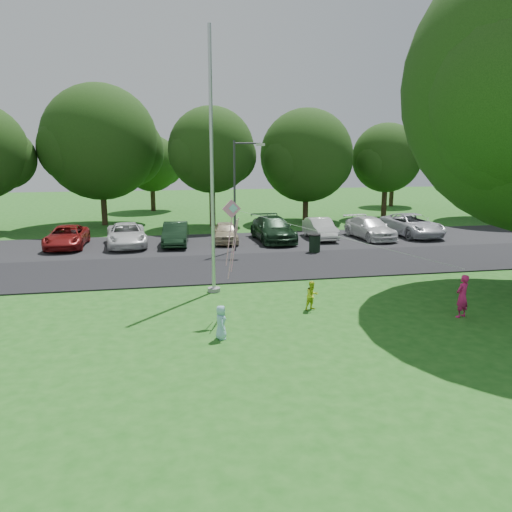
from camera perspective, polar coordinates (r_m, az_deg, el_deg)
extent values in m
plane|color=#1F5F19|center=(16.17, 9.79, -8.15)|extent=(120.00, 120.00, 0.00)
cube|color=black|center=(24.43, 2.30, -1.07)|extent=(60.00, 6.00, 0.06)
cube|color=black|center=(30.66, -0.51, 1.59)|extent=(42.00, 7.00, 0.06)
cylinder|color=#B7BABF|center=(19.28, -5.08, 10.37)|extent=(0.14, 0.14, 10.00)
cylinder|color=gray|center=(20.01, -4.82, -3.86)|extent=(0.50, 0.50, 0.16)
cylinder|color=#3F3F44|center=(27.44, -2.46, 6.72)|extent=(0.12, 0.12, 6.08)
cylinder|color=#3F3F44|center=(27.28, -0.99, 12.76)|extent=(1.40, 0.43, 0.09)
cube|color=silver|center=(27.24, 0.53, 12.62)|extent=(0.50, 0.33, 0.14)
cylinder|color=black|center=(27.64, 6.72, 1.35)|extent=(0.61, 0.61, 0.98)
cylinder|color=black|center=(27.55, 6.74, 2.40)|extent=(0.65, 0.65, 0.05)
sphere|color=black|center=(38.85, -26.80, 9.93)|extent=(4.18, 4.18, 4.18)
cylinder|color=#332316|center=(39.79, -16.99, 5.71)|extent=(0.44, 0.44, 3.19)
sphere|color=black|center=(39.61, -17.40, 12.30)|extent=(8.50, 8.50, 8.50)
sphere|color=black|center=(40.30, -14.46, 11.53)|extent=(5.53, 5.53, 5.53)
sphere|color=black|center=(38.76, -20.07, 11.52)|extent=(5.10, 5.10, 5.10)
cylinder|color=#332316|center=(37.47, -5.02, 6.01)|extent=(0.44, 0.44, 3.43)
sphere|color=black|center=(37.28, -5.13, 11.99)|extent=(6.27, 6.27, 6.27)
sphere|color=black|center=(38.08, -3.07, 11.31)|extent=(4.07, 4.07, 4.07)
sphere|color=black|center=(36.38, -6.99, 11.47)|extent=(3.76, 3.76, 3.76)
cylinder|color=#332316|center=(40.25, 5.68, 5.85)|extent=(0.44, 0.44, 2.66)
sphere|color=black|center=(40.04, 5.79, 11.36)|extent=(7.27, 7.27, 7.27)
sphere|color=black|center=(41.24, 7.69, 10.57)|extent=(4.72, 4.72, 4.72)
sphere|color=black|center=(38.77, 4.08, 10.84)|extent=(4.36, 4.36, 4.36)
cylinder|color=#332316|center=(43.47, 14.45, 6.21)|extent=(0.44, 0.44, 3.02)
sphere|color=black|center=(43.29, 14.69, 10.81)|extent=(5.67, 5.67, 5.67)
sphere|color=black|center=(44.37, 15.85, 10.22)|extent=(3.68, 3.68, 3.68)
sphere|color=black|center=(42.17, 13.68, 10.46)|extent=(3.40, 3.40, 3.40)
cylinder|color=#332316|center=(45.77, 25.96, 5.92)|extent=(0.44, 0.44, 3.42)
sphere|color=black|center=(45.63, 26.51, 11.89)|extent=(8.77, 8.77, 8.77)
sphere|color=black|center=(43.70, 25.47, 11.46)|extent=(5.26, 5.26, 5.26)
cylinder|color=#332316|center=(48.34, -11.70, 6.62)|extent=(0.44, 0.44, 2.60)
sphere|color=black|center=(48.17, -11.86, 10.31)|extent=(5.20, 5.20, 5.20)
sphere|color=black|center=(48.71, -10.44, 9.92)|extent=(3.38, 3.38, 3.38)
sphere|color=black|center=(47.55, -13.12, 9.93)|extent=(3.12, 3.12, 3.12)
cylinder|color=#332316|center=(53.33, 15.23, 6.91)|extent=(0.44, 0.44, 2.60)
sphere|color=black|center=(53.18, 15.41, 10.26)|extent=(5.20, 5.20, 5.20)
sphere|color=black|center=(54.18, 16.27, 9.82)|extent=(3.38, 3.38, 3.38)
sphere|color=black|center=(52.14, 14.68, 9.99)|extent=(3.12, 3.12, 3.12)
imported|color=maroon|center=(30.72, -20.82, 2.08)|extent=(2.13, 4.53, 1.25)
imported|color=silver|center=(30.13, -14.59, 2.36)|extent=(2.58, 4.93, 1.32)
imported|color=black|center=(29.84, -9.18, 2.50)|extent=(1.76, 4.14, 1.33)
imported|color=#C6B793|center=(30.41, -3.49, 2.73)|extent=(1.84, 3.79, 1.25)
imported|color=black|center=(30.86, 1.94, 3.11)|extent=(2.20, 5.18, 1.49)
imported|color=silver|center=(31.86, 7.34, 3.12)|extent=(1.50, 4.00, 1.30)
imported|color=silver|center=(32.57, 12.90, 3.14)|extent=(2.26, 4.75, 1.34)
imported|color=silver|center=(34.34, 17.40, 3.42)|extent=(2.73, 5.33, 1.44)
imported|color=#D11B64|center=(18.12, 22.50, -4.26)|extent=(0.63, 0.53, 1.47)
imported|color=#C7DE23|center=(17.70, 6.43, -4.51)|extent=(0.61, 0.55, 1.04)
imported|color=#93CDE1|center=(14.95, -4.03, -7.57)|extent=(0.33, 0.51, 1.03)
cube|color=pink|center=(16.32, -2.81, 5.40)|extent=(0.63, 0.08, 0.63)
cube|color=#8CC6E5|center=(16.30, -2.62, 5.47)|extent=(0.30, 0.05, 0.30)
cylinder|color=white|center=(16.66, 10.59, 1.90)|extent=(7.55, 1.63, 1.99)
cylinder|color=pink|center=(16.47, -3.12, 1.62)|extent=(0.20, 0.26, 1.67)
cylinder|color=pink|center=(16.57, -2.45, 1.22)|extent=(0.23, 0.43, 1.90)
cylinder|color=pink|center=(16.45, -2.72, 0.68)|extent=(0.25, 0.64, 2.12)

